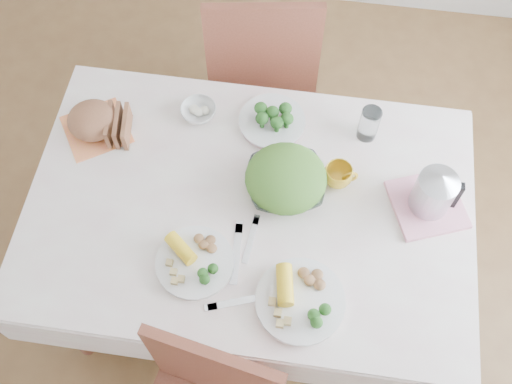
# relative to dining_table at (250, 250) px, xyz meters

# --- Properties ---
(floor) EXTENTS (3.60, 3.60, 0.00)m
(floor) POSITION_rel_dining_table_xyz_m (0.00, 0.00, -0.38)
(floor) COLOR brown
(floor) RESTS_ON ground
(dining_table) EXTENTS (1.40, 0.90, 0.75)m
(dining_table) POSITION_rel_dining_table_xyz_m (0.00, 0.00, 0.00)
(dining_table) COLOR brown
(dining_table) RESTS_ON floor
(tablecloth) EXTENTS (1.50, 1.00, 0.01)m
(tablecloth) POSITION_rel_dining_table_xyz_m (0.00, 0.00, 0.38)
(tablecloth) COLOR white
(tablecloth) RESTS_ON dining_table
(chair_far) EXTENTS (0.53, 0.53, 1.03)m
(chair_far) POSITION_rel_dining_table_xyz_m (-0.08, 0.85, 0.09)
(chair_far) COLOR brown
(chair_far) RESTS_ON floor
(salad_bowl) EXTENTS (0.31, 0.31, 0.06)m
(salad_bowl) POSITION_rel_dining_table_xyz_m (0.11, 0.08, 0.42)
(salad_bowl) COLOR white
(salad_bowl) RESTS_ON tablecloth
(dinner_plate_left) EXTENTS (0.34, 0.34, 0.02)m
(dinner_plate_left) POSITION_rel_dining_table_xyz_m (-0.14, -0.24, 0.40)
(dinner_plate_left) COLOR white
(dinner_plate_left) RESTS_ON tablecloth
(dinner_plate_right) EXTENTS (0.32, 0.32, 0.02)m
(dinner_plate_right) POSITION_rel_dining_table_xyz_m (0.21, -0.31, 0.40)
(dinner_plate_right) COLOR white
(dinner_plate_right) RESTS_ON tablecloth
(broccoli_plate) EXTENTS (0.26, 0.26, 0.02)m
(broccoli_plate) POSITION_rel_dining_table_xyz_m (0.03, 0.34, 0.40)
(broccoli_plate) COLOR beige
(broccoli_plate) RESTS_ON tablecloth
(napkin) EXTENTS (0.30, 0.30, 0.00)m
(napkin) POSITION_rel_dining_table_xyz_m (-0.59, 0.22, 0.39)
(napkin) COLOR #F7894D
(napkin) RESTS_ON tablecloth
(bread_loaf) EXTENTS (0.19, 0.18, 0.11)m
(bread_loaf) POSITION_rel_dining_table_xyz_m (-0.59, 0.22, 0.45)
(bread_loaf) COLOR brown
(bread_loaf) RESTS_ON napkin
(fruit_bowl) EXTENTS (0.13, 0.13, 0.04)m
(fruit_bowl) POSITION_rel_dining_table_xyz_m (-0.24, 0.34, 0.41)
(fruit_bowl) COLOR white
(fruit_bowl) RESTS_ON tablecloth
(yellow_mug) EXTENTS (0.12, 0.12, 0.08)m
(yellow_mug) POSITION_rel_dining_table_xyz_m (0.28, 0.13, 0.43)
(yellow_mug) COLOR gold
(yellow_mug) RESTS_ON tablecloth
(glass_tumbler) EXTENTS (0.07, 0.07, 0.13)m
(glass_tumbler) POSITION_rel_dining_table_xyz_m (0.37, 0.34, 0.45)
(glass_tumbler) COLOR white
(glass_tumbler) RESTS_ON tablecloth
(pink_tray) EXTENTS (0.29, 0.29, 0.02)m
(pink_tray) POSITION_rel_dining_table_xyz_m (0.59, 0.08, 0.40)
(pink_tray) COLOR pink
(pink_tray) RESTS_ON tablecloth
(electric_kettle) EXTENTS (0.16, 0.16, 0.18)m
(electric_kettle) POSITION_rel_dining_table_xyz_m (0.59, 0.08, 0.51)
(electric_kettle) COLOR #B2B5BA
(electric_kettle) RESTS_ON pink_tray
(fork_left) EXTENTS (0.04, 0.17, 0.00)m
(fork_left) POSITION_rel_dining_table_xyz_m (0.02, -0.13, 0.39)
(fork_left) COLOR silver
(fork_left) RESTS_ON tablecloth
(fork_right) EXTENTS (0.04, 0.21, 0.00)m
(fork_right) POSITION_rel_dining_table_xyz_m (-0.01, -0.18, 0.39)
(fork_right) COLOR silver
(fork_right) RESTS_ON tablecloth
(knife) EXTENTS (0.18, 0.08, 0.00)m
(knife) POSITION_rel_dining_table_xyz_m (0.01, -0.34, 0.39)
(knife) COLOR silver
(knife) RESTS_ON tablecloth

